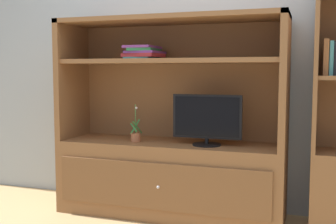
{
  "coord_description": "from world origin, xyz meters",
  "views": [
    {
      "loc": [
        1.08,
        -2.83,
        1.18
      ],
      "look_at": [
        0.0,
        0.35,
        0.85
      ],
      "focal_mm": 45.35,
      "sensor_mm": 36.0,
      "label": 1
    }
  ],
  "objects": [
    {
      "name": "painted_rear_wall",
      "position": [
        0.0,
        0.75,
        1.4
      ],
      "size": [
        6.0,
        0.1,
        2.8
      ],
      "primitive_type": "cube",
      "color": "#9EA8B2",
      "rests_on": "ground_plane"
    },
    {
      "name": "media_console",
      "position": [
        0.0,
        0.41,
        0.49
      ],
      "size": [
        1.83,
        0.56,
        1.6
      ],
      "color": "brown",
      "rests_on": "ground_plane"
    },
    {
      "name": "tv_monitor",
      "position": [
        0.32,
        0.35,
        0.8
      ],
      "size": [
        0.54,
        0.22,
        0.4
      ],
      "color": "black",
      "rests_on": "media_console"
    },
    {
      "name": "potted_plant",
      "position": [
        -0.27,
        0.32,
        0.65
      ],
      "size": [
        0.09,
        0.13,
        0.31
      ],
      "color": "#B26642",
      "rests_on": "media_console"
    },
    {
      "name": "magazine_stack",
      "position": [
        -0.23,
        0.4,
        1.33
      ],
      "size": [
        0.31,
        0.32,
        0.11
      ],
      "color": "teal",
      "rests_on": "media_console"
    },
    {
      "name": "upright_book_row",
      "position": [
        1.23,
        0.4,
        1.27
      ],
      "size": [
        0.18,
        0.18,
        0.28
      ],
      "color": "#A56638",
      "rests_on": "bookshelf_tall"
    }
  ]
}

